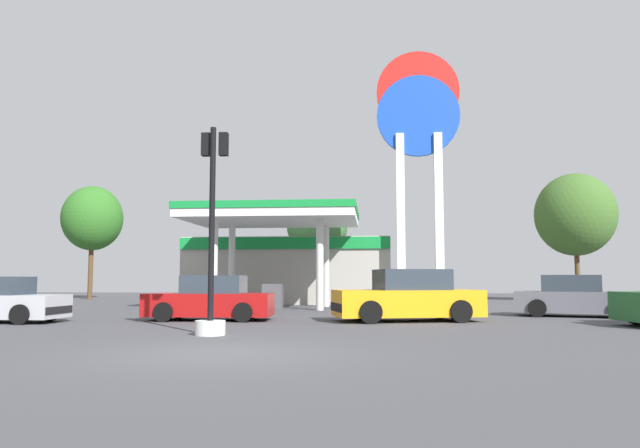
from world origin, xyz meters
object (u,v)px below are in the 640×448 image
Objects in this scene: car_4 at (575,298)px; tree_1 at (317,228)px; tree_0 at (92,219)px; car_1 at (210,300)px; car_3 at (408,298)px; station_pole_sign at (419,142)px; tree_2 at (575,215)px; traffic_signal_1 at (212,262)px.

car_4 is 20.10m from tree_1.
tree_0 is (-25.34, 15.37, 4.57)m from car_4.
car_1 is 19.99m from tree_1.
tree_1 reaches higher than car_3.
car_3 is 26.90m from tree_0.
tree_1 is at bearing 103.62° from car_3.
car_1 is 0.65× the size of tree_1.
tree_2 is at bearing 36.57° from station_pole_sign.
station_pole_sign is 1.67× the size of tree_2.
traffic_signal_1 is 0.66× the size of tree_2.
car_4 is at bearing -56.97° from station_pole_sign.
tree_1 is (1.62, 19.53, 3.96)m from car_1.
station_pole_sign is 2.02× the size of tree_1.
tree_0 reaches higher than tree_1.
car_1 is 0.84× the size of car_3.
tree_2 is at bearing 71.52° from car_4.
car_3 is 7.18m from traffic_signal_1.
car_4 is (6.02, 2.80, -0.07)m from car_3.
tree_2 reaches higher than tree_1.
station_pole_sign reaches higher than car_4.
station_pole_sign is 11.40m from tree_1.
tree_2 reaches higher than car_4.
traffic_signal_1 is (-4.94, -5.11, 1.01)m from car_3.
traffic_signal_1 reaches higher than car_3.
tree_2 is (30.22, -0.75, -0.12)m from tree_0.
traffic_signal_1 is at bearing -74.42° from car_1.
tree_0 is (-20.52, 7.95, -2.85)m from station_pole_sign.
station_pole_sign is 2.60× the size of car_3.
tree_2 is at bearing 57.95° from car_3.
car_4 is at bearing -57.08° from tree_1.
tree_0 reaches higher than car_3.
car_4 is at bearing 24.97° from car_3.
car_4 is (12.33, 2.98, 0.01)m from car_1.
tree_1 reaches higher than car_1.
tree_2 is (9.71, 7.20, -2.96)m from station_pole_sign.
car_1 is 0.81× the size of traffic_signal_1.
car_1 is 12.69m from car_4.
car_4 is 13.56m from traffic_signal_1.
station_pole_sign is at bearing -57.18° from tree_1.
tree_0 is at bearing 121.70° from traffic_signal_1.
tree_1 is at bearing 122.92° from car_4.
car_1 is 0.92× the size of car_4.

